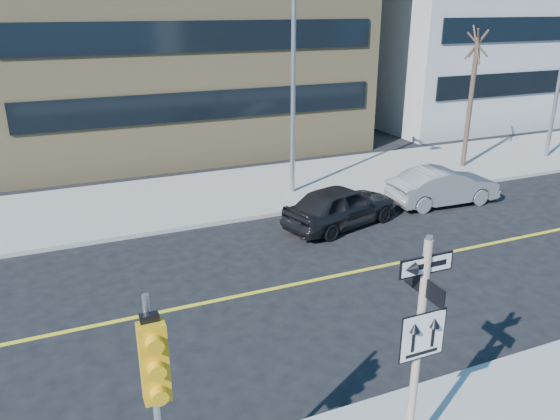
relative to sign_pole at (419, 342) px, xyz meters
name	(u,v)px	position (x,y,z in m)	size (l,w,h in m)	color
ground	(335,377)	(0.00, 2.51, -2.44)	(120.00, 120.00, 0.00)	black
far_sidewalk	(530,153)	(18.00, 14.51, -2.36)	(66.00, 6.00, 0.15)	#9D9A92
sign_pole	(419,342)	(0.00, 0.00, 0.00)	(0.92, 0.92, 4.06)	silver
traffic_signal	(156,383)	(-4.00, -0.15, 0.59)	(0.32, 0.45, 4.00)	gray
parked_car_a	(341,206)	(4.17, 9.81, -1.69)	(4.37, 1.76, 1.49)	black
parked_car_b	(443,186)	(8.92, 10.24, -1.72)	(4.34, 1.51, 1.43)	gray
streetlight_a	(296,77)	(4.00, 13.27, 2.32)	(0.55, 2.25, 8.00)	gray
street_tree_west	(477,47)	(13.00, 13.81, 3.09)	(1.80, 1.80, 6.35)	#35271F
building_grey_mid	(477,1)	(24.00, 26.51, 5.06)	(20.00, 16.00, 15.00)	#A5A7AA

